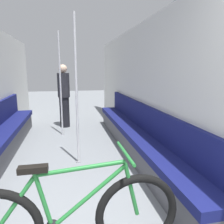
{
  "coord_description": "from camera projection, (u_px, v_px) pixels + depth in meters",
  "views": [
    {
      "loc": [
        -0.01,
        -0.52,
        1.47
      ],
      "look_at": [
        0.6,
        2.44,
        0.88
      ],
      "focal_mm": 35.0,
      "sensor_mm": 36.0,
      "label": 1
    }
  ],
  "objects": [
    {
      "name": "wall_right",
      "position": [
        152.0,
        89.0,
        3.64
      ],
      "size": [
        0.1,
        9.03,
        2.3
      ],
      "primitive_type": "cube",
      "color": "silver",
      "rests_on": "ground"
    },
    {
      "name": "bench_seat_row_right",
      "position": [
        136.0,
        137.0,
        3.87
      ],
      "size": [
        0.42,
        4.58,
        0.87
      ],
      "color": "#4C4C51",
      "rests_on": "ground"
    },
    {
      "name": "bicycle",
      "position": [
        70.0,
        221.0,
        1.63
      ],
      "size": [
        1.72,
        0.46,
        0.87
      ],
      "rotation": [
        0.0,
        0.0,
        0.13
      ],
      "color": "black",
      "rests_on": "ground"
    },
    {
      "name": "passenger_standing",
      "position": [
        64.0,
        95.0,
        5.55
      ],
      "size": [
        0.3,
        0.3,
        1.59
      ],
      "rotation": [
        0.0,
        0.0,
        2.92
      ],
      "color": "black",
      "rests_on": "ground"
    },
    {
      "name": "grab_pole_far",
      "position": [
        77.0,
        93.0,
        3.3
      ],
      "size": [
        0.08,
        0.08,
        2.28
      ],
      "color": "gray",
      "rests_on": "ground"
    },
    {
      "name": "grab_pole_near",
      "position": [
        61.0,
        86.0,
        4.8
      ],
      "size": [
        0.08,
        0.08,
        2.28
      ],
      "color": "gray",
      "rests_on": "ground"
    }
  ]
}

